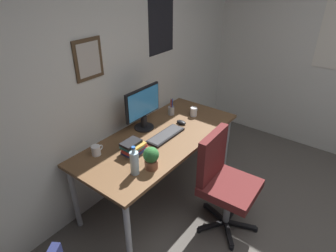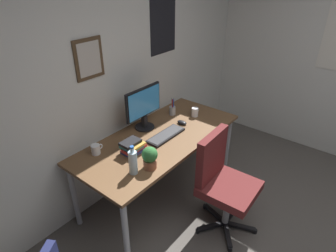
# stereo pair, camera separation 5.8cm
# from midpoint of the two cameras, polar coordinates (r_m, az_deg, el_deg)

# --- Properties ---
(wall_back) EXTENTS (4.40, 0.10, 2.60)m
(wall_back) POSITION_cam_midpoint_polar(r_m,az_deg,el_deg) (2.77, -11.96, 10.28)
(wall_back) COLOR silver
(wall_back) RESTS_ON ground_plane
(desk) EXTENTS (1.76, 0.79, 0.72)m
(desk) POSITION_cam_midpoint_polar(r_m,az_deg,el_deg) (2.83, -2.19, -3.23)
(desk) COLOR brown
(desk) RESTS_ON ground_plane
(office_chair) EXTENTS (0.55, 0.57, 0.95)m
(office_chair) POSITION_cam_midpoint_polar(r_m,az_deg,el_deg) (2.62, 10.24, -10.18)
(office_chair) COLOR #591E1E
(office_chair) RESTS_ON ground_plane
(monitor) EXTENTS (0.46, 0.20, 0.43)m
(monitor) POSITION_cam_midpoint_polar(r_m,az_deg,el_deg) (2.85, -5.57, 3.84)
(monitor) COLOR black
(monitor) RESTS_ON desk
(keyboard) EXTENTS (0.43, 0.15, 0.03)m
(keyboard) POSITION_cam_midpoint_polar(r_m,az_deg,el_deg) (2.79, -1.04, -1.85)
(keyboard) COLOR black
(keyboard) RESTS_ON desk
(computer_mouse) EXTENTS (0.06, 0.11, 0.04)m
(computer_mouse) POSITION_cam_midpoint_polar(r_m,az_deg,el_deg) (3.01, 2.10, 0.74)
(computer_mouse) COLOR black
(computer_mouse) RESTS_ON desk
(water_bottle) EXTENTS (0.07, 0.07, 0.25)m
(water_bottle) POSITION_cam_midpoint_polar(r_m,az_deg,el_deg) (2.28, -7.42, -7.22)
(water_bottle) COLOR silver
(water_bottle) RESTS_ON desk
(coffee_mug_near) EXTENTS (0.11, 0.07, 0.10)m
(coffee_mug_near) POSITION_cam_midpoint_polar(r_m,az_deg,el_deg) (3.17, 4.64, 2.86)
(coffee_mug_near) COLOR white
(coffee_mug_near) RESTS_ON desk
(coffee_mug_far) EXTENTS (0.12, 0.08, 0.09)m
(coffee_mug_far) POSITION_cam_midpoint_polar(r_m,az_deg,el_deg) (2.60, -14.71, -4.70)
(coffee_mug_far) COLOR white
(coffee_mug_far) RESTS_ON desk
(potted_plant) EXTENTS (0.13, 0.13, 0.20)m
(potted_plant) POSITION_cam_midpoint_polar(r_m,az_deg,el_deg) (2.33, -4.11, -6.24)
(potted_plant) COLOR brown
(potted_plant) RESTS_ON desk
(pen_cup) EXTENTS (0.07, 0.07, 0.20)m
(pen_cup) POSITION_cam_midpoint_polar(r_m,az_deg,el_deg) (3.19, 0.11, 3.20)
(pen_cup) COLOR #9EA0A5
(pen_cup) RESTS_ON desk
(book_stack_left) EXTENTS (0.22, 0.17, 0.12)m
(book_stack_left) POSITION_cam_midpoint_polar(r_m,az_deg,el_deg) (2.55, -7.59, -4.19)
(book_stack_left) COLOR navy
(book_stack_left) RESTS_ON desk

